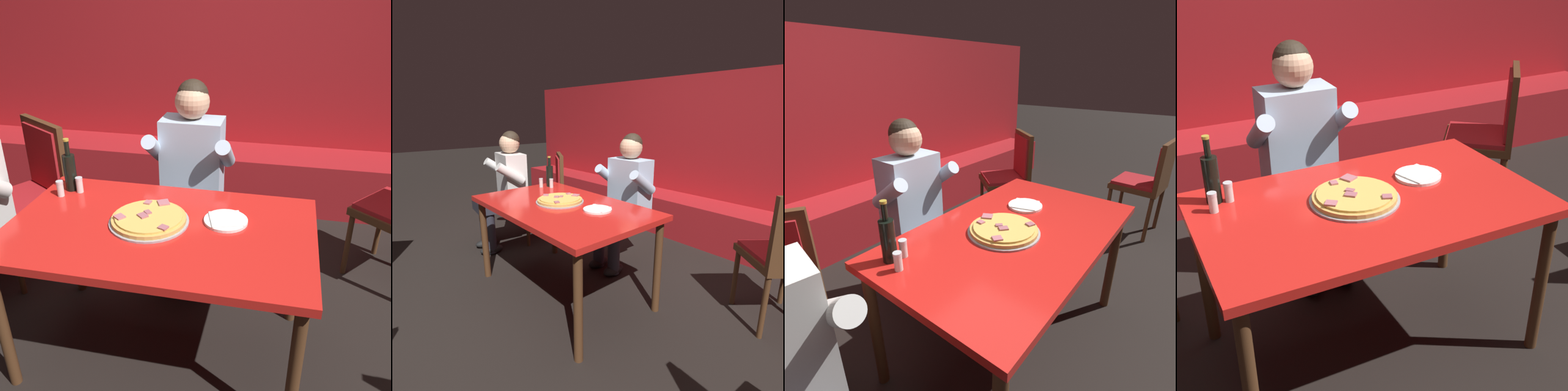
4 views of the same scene
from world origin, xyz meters
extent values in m
plane|color=black|center=(0.00, 0.00, 0.00)|extent=(24.00, 24.00, 0.00)
cube|color=#A3191E|center=(0.00, 2.18, 0.95)|extent=(6.80, 0.16, 1.90)
cube|color=#A3191E|center=(0.00, 1.86, 0.23)|extent=(6.46, 0.48, 0.46)
cylinder|color=#4C2D19|center=(-0.66, -0.37, 0.36)|extent=(0.06, 0.06, 0.72)
cylinder|color=#4C2D19|center=(0.66, -0.37, 0.36)|extent=(0.06, 0.06, 0.72)
cylinder|color=#4C2D19|center=(-0.66, 0.37, 0.36)|extent=(0.06, 0.06, 0.72)
cylinder|color=#4C2D19|center=(0.66, 0.37, 0.36)|extent=(0.06, 0.06, 0.72)
cube|color=red|center=(0.00, 0.00, 0.74)|extent=(1.44, 0.87, 0.04)
cylinder|color=#9E9EA3|center=(-0.06, 0.03, 0.77)|extent=(0.38, 0.38, 0.01)
cylinder|color=gold|center=(-0.06, 0.03, 0.78)|extent=(0.36, 0.36, 0.02)
cylinder|color=#E0B251|center=(-0.06, 0.03, 0.79)|extent=(0.32, 0.32, 0.01)
cube|color=#A85B66|center=(-0.07, 0.05, 0.80)|extent=(0.04, 0.04, 0.01)
cube|color=#B76670|center=(-0.19, -0.02, 0.80)|extent=(0.06, 0.06, 0.01)
cube|color=#B76670|center=(-0.03, 0.16, 0.80)|extent=(0.07, 0.08, 0.01)
cube|color=#A85B66|center=(-0.08, 0.01, 0.80)|extent=(0.06, 0.06, 0.01)
cube|color=#B76670|center=(-0.10, 0.15, 0.80)|extent=(0.04, 0.04, 0.01)
cube|color=#A85B66|center=(0.04, -0.07, 0.80)|extent=(0.05, 0.05, 0.01)
cylinder|color=white|center=(0.30, 0.11, 0.77)|extent=(0.21, 0.21, 0.01)
cube|color=white|center=(0.30, 0.11, 0.78)|extent=(0.19, 0.19, 0.01)
cylinder|color=black|center=(-0.58, 0.29, 0.86)|extent=(0.07, 0.07, 0.20)
cylinder|color=black|center=(-0.58, 0.29, 1.00)|extent=(0.03, 0.03, 0.08)
cylinder|color=#B29933|center=(-0.58, 0.29, 1.05)|extent=(0.03, 0.03, 0.01)
cylinder|color=silver|center=(-0.60, 0.20, 0.80)|extent=(0.04, 0.04, 0.07)
cylinder|color=#28231E|center=(-0.60, 0.20, 0.78)|extent=(0.03, 0.03, 0.04)
cylinder|color=silver|center=(-0.60, 0.20, 0.84)|extent=(0.04, 0.04, 0.01)
cylinder|color=silver|center=(-0.53, 0.26, 0.80)|extent=(0.04, 0.04, 0.07)
cylinder|color=silver|center=(-0.53, 0.26, 0.78)|extent=(0.03, 0.03, 0.04)
cylinder|color=silver|center=(-0.53, 0.26, 0.84)|extent=(0.04, 0.04, 0.01)
ellipsoid|color=black|center=(-0.12, 0.52, 0.04)|extent=(0.11, 0.24, 0.09)
ellipsoid|color=black|center=(0.08, 0.52, 0.04)|extent=(0.11, 0.24, 0.09)
cylinder|color=#282833|center=(-0.12, 0.52, 0.23)|extent=(0.11, 0.11, 0.43)
cylinder|color=#282833|center=(0.08, 0.52, 0.23)|extent=(0.11, 0.11, 0.43)
cube|color=#282833|center=(-0.02, 0.62, 0.51)|extent=(0.34, 0.40, 0.12)
cube|color=silver|center=(-0.02, 0.82, 0.78)|extent=(0.38, 0.22, 0.52)
cylinder|color=silver|center=(-0.24, 0.74, 0.86)|extent=(0.09, 0.30, 0.25)
cylinder|color=silver|center=(0.20, 0.74, 0.86)|extent=(0.09, 0.30, 0.25)
sphere|color=#D6A884|center=(-0.02, 0.82, 1.15)|extent=(0.21, 0.21, 0.21)
sphere|color=#2D2319|center=(-0.02, 0.83, 1.18)|extent=(0.19, 0.19, 0.19)
cylinder|color=#4C2D19|center=(1.25, 1.19, 0.23)|extent=(0.04, 0.04, 0.45)
cylinder|color=#4C2D19|center=(1.01, 0.90, 0.23)|extent=(0.04, 0.04, 0.45)
cylinder|color=#4C2D19|center=(1.54, 0.95, 0.23)|extent=(0.04, 0.04, 0.45)
cylinder|color=#4C2D19|center=(1.30, 0.66, 0.23)|extent=(0.04, 0.04, 0.45)
cube|color=#4C2D19|center=(1.27, 0.93, 0.48)|extent=(0.62, 0.62, 0.05)
cube|color=#A3191E|center=(1.27, 0.93, 0.52)|extent=(0.57, 0.57, 0.03)
cube|color=#4C2D19|center=(1.43, 0.80, 0.74)|extent=(0.31, 0.36, 0.47)
cube|color=#A3191E|center=(1.41, 0.81, 0.74)|extent=(0.25, 0.29, 0.40)
camera|label=1|loc=(0.53, -1.68, 1.80)|focal=40.00mm
camera|label=2|loc=(1.85, -1.33, 1.44)|focal=28.00mm
camera|label=3|loc=(-1.24, -0.74, 1.55)|focal=28.00mm
camera|label=4|loc=(-0.91, -1.79, 1.82)|focal=50.00mm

